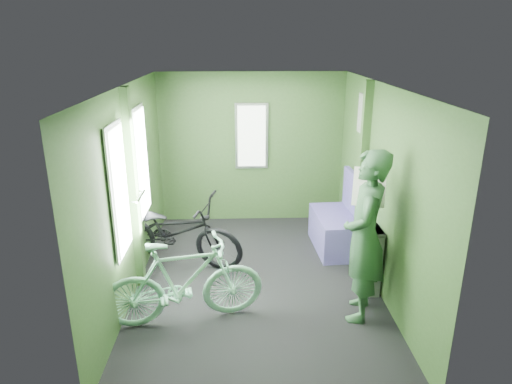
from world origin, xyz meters
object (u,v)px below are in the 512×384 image
at_px(bicycle_black, 176,264).
at_px(passenger, 365,236).
at_px(bench_seat, 338,227).
at_px(bicycle_mint, 186,323).
at_px(waste_box, 368,260).

xyz_separation_m(bicycle_black, passenger, (2.08, -1.18, 0.89)).
relative_size(bicycle_black, bench_seat, 1.75).
distance_m(bicycle_mint, bench_seat, 2.56).
distance_m(bicycle_mint, passenger, 2.02).
relative_size(passenger, waste_box, 2.31).
bearing_deg(passenger, bench_seat, -166.33).
distance_m(bicycle_black, passenger, 2.55).
height_order(bicycle_black, passenger, passenger).
bearing_deg(bicycle_mint, bicycle_black, 0.33).
bearing_deg(waste_box, bicycle_mint, -163.98).
distance_m(bicycle_black, waste_box, 2.42).
bearing_deg(bicycle_mint, bench_seat, -59.97).
bearing_deg(bench_seat, passenger, -96.50).
height_order(bicycle_mint, bench_seat, bench_seat).
relative_size(bicycle_black, passenger, 1.02).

